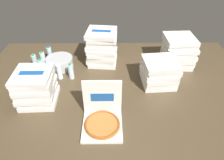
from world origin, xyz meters
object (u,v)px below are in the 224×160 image
Objects in this scene: water_bottle_0 at (43,59)px; water_bottle_5 at (71,71)px; open_pizza_box at (102,117)px; pizza_stack_right_near at (36,87)px; water_bottle_2 at (35,62)px; pizza_stack_center_far at (178,51)px; water_bottle_4 at (53,74)px; water_bottle_6 at (59,71)px; water_bottle_1 at (50,54)px; pizza_stack_left_far at (159,72)px; pizza_stack_left_near at (102,47)px; ice_bucket at (60,62)px; water_bottle_3 at (42,67)px.

water_bottle_5 is at bearing -34.68° from water_bottle_0.
open_pizza_box reaches higher than pizza_stack_right_near.
open_pizza_box is 1.88× the size of water_bottle_2.
pizza_stack_right_near is 1.94× the size of water_bottle_5.
pizza_stack_center_far is at bearing 2.31° from water_bottle_2.
pizza_stack_center_far is at bearing 12.50° from water_bottle_4.
water_bottle_6 is (0.35, -0.21, 0.00)m from water_bottle_2.
water_bottle_1 is at bearing 123.81° from open_pizza_box.
water_bottle_2 is 1.00× the size of water_bottle_6.
open_pizza_box is at bearing -133.74° from pizza_stack_center_far.
pizza_stack_left_far reaches higher than water_bottle_1.
pizza_stack_left_far is 1.43m from water_bottle_0.
water_bottle_2 is 1.00× the size of water_bottle_4.
pizza_stack_left_far is 2.00× the size of water_bottle_0.
water_bottle_5 is at bearing -167.58° from pizza_stack_center_far.
water_bottle_6 is at bearing 179.80° from water_bottle_5.
water_bottle_4 is at bearing -166.97° from water_bottle_5.
water_bottle_6 is at bearing -31.65° from water_bottle_2.
pizza_stack_left_far is at bearing -129.15° from pizza_stack_center_far.
water_bottle_0 is 0.37m from water_bottle_4.
water_bottle_1 is 1.00× the size of water_bottle_4.
water_bottle_2 is (-0.09, -0.06, 0.00)m from water_bottle_0.
pizza_stack_right_near is at bearing -79.95° from water_bottle_0.
pizza_stack_center_far is 1.93× the size of water_bottle_2.
open_pizza_box is 0.87× the size of pizza_stack_left_near.
pizza_stack_center_far is at bearing 12.42° from water_bottle_5.
ice_bucket is at bearing 164.20° from pizza_stack_left_far.
water_bottle_1 is 0.23m from water_bottle_2.
ice_bucket is 1.66× the size of water_bottle_1.
open_pizza_box is at bearing -25.29° from pizza_stack_right_near.
pizza_stack_left_near is 2.16× the size of water_bottle_3.
water_bottle_4 reaches higher than ice_bucket.
pizza_stack_right_near is at bearing -112.10° from water_bottle_6.
pizza_stack_right_near is 0.65m from water_bottle_0.
water_bottle_5 reaches higher than ice_bucket.
water_bottle_5 is (-0.38, 0.67, 0.02)m from open_pizza_box.
pizza_stack_left_near is 2.16× the size of water_bottle_2.
open_pizza_box is at bearing -45.97° from water_bottle_2.
water_bottle_0 and water_bottle_6 have the same top height.
pizza_stack_left_far is 1.21× the size of ice_bucket.
water_bottle_2 is at bearing 148.35° from water_bottle_6.
water_bottle_0 is at bearing 171.79° from ice_bucket.
pizza_stack_center_far is (0.94, -0.07, -0.02)m from pizza_stack_left_near.
water_bottle_0 and water_bottle_4 have the same top height.
pizza_stack_center_far is 1.93× the size of water_bottle_0.
water_bottle_0 is 0.37m from water_bottle_6.
open_pizza_box is 0.98× the size of pizza_stack_center_far.
water_bottle_1 and water_bottle_4 have the same top height.
water_bottle_1 is at bearing 53.47° from water_bottle_2.
open_pizza_box is at bearing -56.19° from water_bottle_1.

